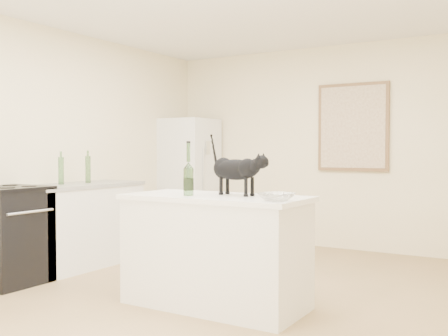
# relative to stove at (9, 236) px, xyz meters

# --- Properties ---
(floor) EXTENTS (5.50, 5.50, 0.00)m
(floor) POSITION_rel_stove_xyz_m (1.95, 0.60, -0.45)
(floor) COLOR #A38056
(floor) RESTS_ON ground
(wall_back) EXTENTS (4.50, 0.00, 4.50)m
(wall_back) POSITION_rel_stove_xyz_m (1.95, 3.35, 0.85)
(wall_back) COLOR #FFEEC5
(wall_back) RESTS_ON ground
(wall_left) EXTENTS (0.00, 5.50, 5.50)m
(wall_left) POSITION_rel_stove_xyz_m (-0.30, 0.60, 0.85)
(wall_left) COLOR #FFEEC5
(wall_left) RESTS_ON ground
(island_base) EXTENTS (1.44, 0.67, 0.86)m
(island_base) POSITION_rel_stove_xyz_m (2.05, 0.40, -0.02)
(island_base) COLOR white
(island_base) RESTS_ON floor
(island_top) EXTENTS (1.50, 0.70, 0.04)m
(island_top) POSITION_rel_stove_xyz_m (2.05, 0.40, 0.43)
(island_top) COLOR white
(island_top) RESTS_ON island_base
(left_cabinets) EXTENTS (0.60, 1.40, 0.86)m
(left_cabinets) POSITION_rel_stove_xyz_m (0.00, 0.90, -0.02)
(left_cabinets) COLOR white
(left_cabinets) RESTS_ON floor
(left_countertop) EXTENTS (0.62, 1.44, 0.04)m
(left_countertop) POSITION_rel_stove_xyz_m (0.00, 0.90, 0.43)
(left_countertop) COLOR gray
(left_countertop) RESTS_ON left_cabinets
(stove) EXTENTS (0.60, 0.60, 0.90)m
(stove) POSITION_rel_stove_xyz_m (0.00, 0.00, 0.00)
(stove) COLOR black
(stove) RESTS_ON floor
(fridge) EXTENTS (0.68, 0.68, 1.70)m
(fridge) POSITION_rel_stove_xyz_m (0.00, 2.95, 0.40)
(fridge) COLOR white
(fridge) RESTS_ON floor
(artwork_frame) EXTENTS (0.90, 0.03, 1.10)m
(artwork_frame) POSITION_rel_stove_xyz_m (2.25, 3.32, 1.10)
(artwork_frame) COLOR brown
(artwork_frame) RESTS_ON wall_back
(artwork_canvas) EXTENTS (0.82, 0.00, 1.02)m
(artwork_canvas) POSITION_rel_stove_xyz_m (2.25, 3.30, 1.10)
(artwork_canvas) COLOR beige
(artwork_canvas) RESTS_ON wall_back
(black_cat) EXTENTS (0.55, 0.26, 0.37)m
(black_cat) POSITION_rel_stove_xyz_m (2.19, 0.49, 0.64)
(black_cat) COLOR black
(black_cat) RESTS_ON island_top
(wine_bottle) EXTENTS (0.10, 0.10, 0.38)m
(wine_bottle) POSITION_rel_stove_xyz_m (1.87, 0.27, 0.64)
(wine_bottle) COLOR #2B6126
(wine_bottle) RESTS_ON island_top
(glass_bowl) EXTENTS (0.29, 0.29, 0.06)m
(glass_bowl) POSITION_rel_stove_xyz_m (2.68, 0.22, 0.48)
(glass_bowl) COLOR white
(glass_bowl) RESTS_ON island_top
(fridge_paper) EXTENTS (0.03, 0.15, 0.19)m
(fridge_paper) POSITION_rel_stove_xyz_m (0.34, 2.93, 0.84)
(fridge_paper) COLOR beige
(fridge_paper) RESTS_ON fridge
(counter_bottle_cluster) EXTENTS (0.12, 0.39, 0.30)m
(counter_bottle_cluster) POSITION_rel_stove_xyz_m (-0.02, 0.84, 0.60)
(counter_bottle_cluster) COLOR #1F5A24
(counter_bottle_cluster) RESTS_ON left_countertop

